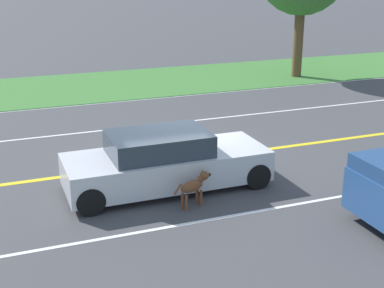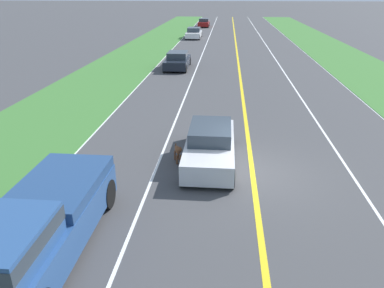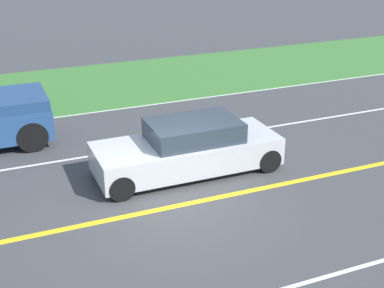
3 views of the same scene
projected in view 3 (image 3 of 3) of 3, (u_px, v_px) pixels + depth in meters
ground_plane at (177, 206)px, 12.29m from camera, size 400.00×400.00×0.00m
centre_divider_line at (177, 206)px, 12.28m from camera, size 0.18×160.00×0.01m
lane_edge_line_right at (103, 111)px, 18.22m from camera, size 0.14×160.00×0.01m
lane_dash_same_dir at (133, 149)px, 15.25m from camera, size 0.10×160.00×0.01m
grass_verge_right at (85, 86)px, 20.76m from camera, size 6.00×160.00×0.03m
ego_car at (188, 149)px, 13.69m from camera, size 1.82×4.75×1.39m
dog at (163, 139)px, 14.66m from camera, size 0.42×1.00×0.77m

